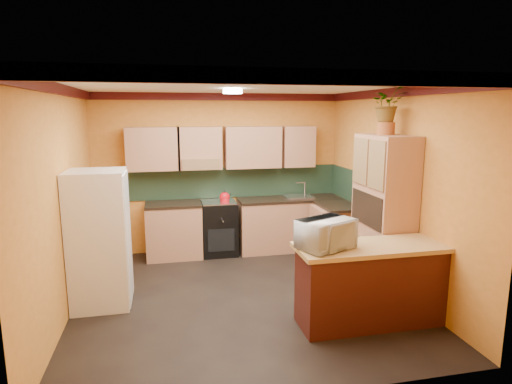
# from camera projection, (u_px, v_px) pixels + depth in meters

# --- Properties ---
(room_shell) EXTENTS (4.24, 4.24, 2.72)m
(room_shell) POSITION_uv_depth(u_px,v_px,m) (239.00, 135.00, 5.51)
(room_shell) COLOR black
(room_shell) RESTS_ON ground
(base_cabinets_back) EXTENTS (3.65, 0.60, 0.88)m
(base_cabinets_back) POSITION_uv_depth(u_px,v_px,m) (255.00, 226.00, 7.39)
(base_cabinets_back) COLOR #AA7959
(base_cabinets_back) RESTS_ON ground
(countertop_back) EXTENTS (3.65, 0.62, 0.04)m
(countertop_back) POSITION_uv_depth(u_px,v_px,m) (255.00, 200.00, 7.30)
(countertop_back) COLOR black
(countertop_back) RESTS_ON base_cabinets_back
(stove) EXTENTS (0.58, 0.58, 0.91)m
(stove) POSITION_uv_depth(u_px,v_px,m) (219.00, 228.00, 7.25)
(stove) COLOR black
(stove) RESTS_ON ground
(kettle) EXTENTS (0.22, 0.22, 0.18)m
(kettle) POSITION_uv_depth(u_px,v_px,m) (225.00, 197.00, 7.13)
(kettle) COLOR red
(kettle) RESTS_ON stove
(sink) EXTENTS (0.48, 0.40, 0.03)m
(sink) POSITION_uv_depth(u_px,v_px,m) (298.00, 197.00, 7.46)
(sink) COLOR silver
(sink) RESTS_ON countertop_back
(base_cabinets_right) EXTENTS (0.60, 0.80, 0.88)m
(base_cabinets_right) POSITION_uv_depth(u_px,v_px,m) (339.00, 234.00, 6.95)
(base_cabinets_right) COLOR #AA7959
(base_cabinets_right) RESTS_ON ground
(countertop_right) EXTENTS (0.62, 0.80, 0.04)m
(countertop_right) POSITION_uv_depth(u_px,v_px,m) (340.00, 206.00, 6.87)
(countertop_right) COLOR black
(countertop_right) RESTS_ON base_cabinets_right
(fridge) EXTENTS (0.68, 0.66, 1.70)m
(fridge) POSITION_uv_depth(u_px,v_px,m) (99.00, 239.00, 5.24)
(fridge) COLOR white
(fridge) RESTS_ON ground
(pantry) EXTENTS (0.48, 0.90, 2.10)m
(pantry) POSITION_uv_depth(u_px,v_px,m) (383.00, 215.00, 5.60)
(pantry) COLOR #AA7959
(pantry) RESTS_ON ground
(fern_pot) EXTENTS (0.22, 0.22, 0.16)m
(fern_pot) POSITION_uv_depth(u_px,v_px,m) (386.00, 128.00, 5.44)
(fern_pot) COLOR #9F5226
(fern_pot) RESTS_ON pantry
(fern) EXTENTS (0.44, 0.38, 0.47)m
(fern) POSITION_uv_depth(u_px,v_px,m) (387.00, 103.00, 5.39)
(fern) COLOR #AA7959
(fern) RESTS_ON fern_pot
(breakfast_bar) EXTENTS (1.80, 0.55, 0.88)m
(breakfast_bar) POSITION_uv_depth(u_px,v_px,m) (377.00, 286.00, 4.86)
(breakfast_bar) COLOR #481A10
(breakfast_bar) RESTS_ON ground
(bar_top) EXTENTS (1.90, 0.65, 0.05)m
(bar_top) POSITION_uv_depth(u_px,v_px,m) (380.00, 247.00, 4.77)
(bar_top) COLOR tan
(bar_top) RESTS_ON breakfast_bar
(microwave) EXTENTS (0.69, 0.60, 0.32)m
(microwave) POSITION_uv_depth(u_px,v_px,m) (326.00, 234.00, 4.61)
(microwave) COLOR white
(microwave) RESTS_ON bar_top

